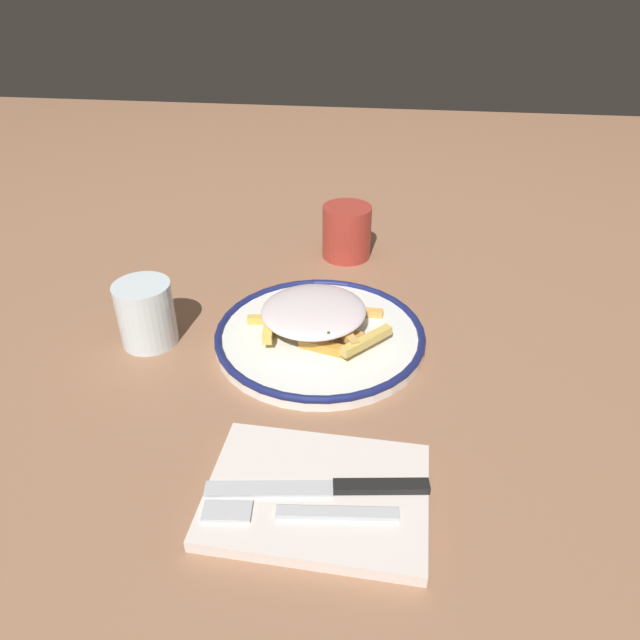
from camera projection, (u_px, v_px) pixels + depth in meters
The scene contains 8 objects.
ground_plane at pixel (320, 342), 0.76m from camera, with size 2.60×2.60×0.00m, color #97694C.
plate at pixel (320, 335), 0.76m from camera, with size 0.28×0.28×0.02m.
fries_heap at pixel (313, 314), 0.74m from camera, with size 0.19×0.20×0.04m.
napkin at pixel (317, 495), 0.54m from camera, with size 0.15×0.21×0.01m, color silver.
fork at pixel (299, 512), 0.51m from camera, with size 0.03×0.18×0.00m.
knife at pixel (337, 487), 0.54m from camera, with size 0.04×0.21×0.01m.
water_glass at pixel (146, 314), 0.74m from camera, with size 0.07×0.07×0.09m, color silver.
coffee_mug at pixel (347, 231), 0.95m from camera, with size 0.11×0.08×0.09m.
Camera 1 is at (-0.62, -0.08, 0.44)m, focal length 32.28 mm.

